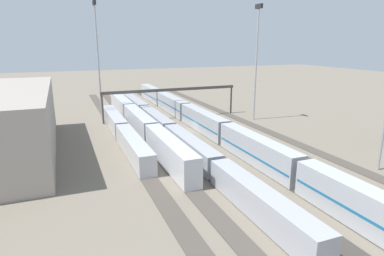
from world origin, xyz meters
The scene contains 16 objects.
ground_plane centered at (0.00, 0.00, 0.00)m, with size 400.00×400.00×0.00m, color #756B5B.
track_bed_0 centered at (0.00, -17.50, 0.06)m, with size 140.00×2.80×0.12m, color #4C443D.
track_bed_1 centered at (0.00, -12.50, 0.06)m, with size 140.00×2.80×0.12m, color #4C443D.
track_bed_2 centered at (0.00, -7.50, 0.06)m, with size 140.00×2.80×0.12m, color #4C443D.
track_bed_3 centered at (0.00, -2.50, 0.06)m, with size 140.00×2.80×0.12m, color #3D3833.
track_bed_4 centered at (0.00, 2.50, 0.06)m, with size 140.00×2.80×0.12m, color #3D3833.
track_bed_5 centered at (0.00, 7.50, 0.06)m, with size 140.00×2.80×0.12m, color #3D3833.
track_bed_6 centered at (0.00, 12.50, 0.06)m, with size 140.00×2.80×0.12m, color #4C443D.
track_bed_7 centered at (0.00, 17.50, 0.06)m, with size 140.00×2.80×0.12m, color #4C443D.
train_on_track_5 centered at (-5.78, 7.50, 2.02)m, with size 95.60×3.00×3.80m.
train_on_track_3 centered at (-1.44, -2.50, 2.60)m, with size 119.80×3.06×5.00m.
train_on_track_7 centered at (-1.45, 17.50, 2.02)m, with size 47.20×3.00×3.80m.
train_on_track_6 centered at (3.51, 12.50, 2.62)m, with size 71.40×3.00×5.00m.
light_mast_0 centered at (5.32, -21.39, 19.64)m, with size 2.80×0.70×31.47m.
light_mast_1 centered at (18.66, 19.55, 19.99)m, with size 2.80×0.70×32.11m.
signal_gantry centered at (15.79, 0.00, 7.73)m, with size 0.70×40.00×8.80m.
Camera 1 is at (-73.56, 29.32, 21.55)m, focal length 30.58 mm.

